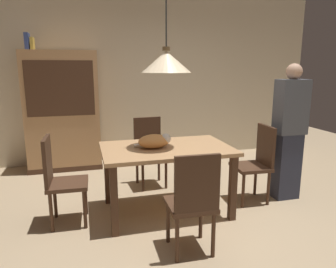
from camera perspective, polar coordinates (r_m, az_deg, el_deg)
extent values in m
plane|color=tan|center=(3.37, 3.67, -16.36)|extent=(10.00, 10.00, 0.00)
cube|color=beige|center=(5.54, -5.21, 10.44)|extent=(6.40, 0.10, 2.90)
cube|color=tan|center=(3.43, -0.30, -2.71)|extent=(1.40, 0.90, 0.04)
cube|color=#472D1E|center=(3.09, -9.77, -12.00)|extent=(0.07, 0.07, 0.71)
cube|color=#472D1E|center=(3.42, 11.70, -9.66)|extent=(0.07, 0.07, 0.71)
cube|color=#472D1E|center=(3.81, -10.96, -7.29)|extent=(0.07, 0.07, 0.71)
cube|color=#472D1E|center=(4.08, 6.74, -5.83)|extent=(0.07, 0.07, 0.71)
cube|color=#472D1E|center=(4.26, -3.10, -3.94)|extent=(0.42, 0.42, 0.04)
cube|color=#40291B|center=(4.37, -3.79, -0.04)|extent=(0.38, 0.06, 0.48)
cylinder|color=#472D1E|center=(4.14, -4.60, -7.71)|extent=(0.04, 0.04, 0.41)
cylinder|color=#472D1E|center=(4.23, -0.36, -7.25)|extent=(0.04, 0.04, 0.41)
cylinder|color=#472D1E|center=(4.44, -5.64, -6.37)|extent=(0.04, 0.04, 0.41)
cylinder|color=#472D1E|center=(4.52, -1.67, -5.98)|extent=(0.04, 0.04, 0.41)
cube|color=#472D1E|center=(3.42, -17.76, -8.64)|extent=(0.42, 0.42, 0.04)
cube|color=#40291B|center=(3.36, -21.11, -4.58)|extent=(0.05, 0.38, 0.48)
cylinder|color=#472D1E|center=(3.35, -14.91, -13.11)|extent=(0.04, 0.04, 0.41)
cylinder|color=#472D1E|center=(3.64, -14.78, -10.98)|extent=(0.04, 0.04, 0.41)
cylinder|color=#472D1E|center=(3.38, -20.49, -13.26)|extent=(0.04, 0.04, 0.41)
cylinder|color=#472D1E|center=(3.67, -19.88, -11.14)|extent=(0.04, 0.04, 0.41)
cube|color=#472D1E|center=(3.91, 14.81, -5.82)|extent=(0.42, 0.42, 0.04)
cube|color=#40291B|center=(3.93, 17.36, -1.97)|extent=(0.06, 0.38, 0.48)
cylinder|color=#472D1E|center=(4.05, 11.57, -8.38)|extent=(0.04, 0.04, 0.41)
cylinder|color=#472D1E|center=(3.78, 13.53, -9.99)|extent=(0.04, 0.04, 0.41)
cylinder|color=#472D1E|center=(4.19, 15.62, -7.92)|extent=(0.04, 0.04, 0.41)
cylinder|color=#472D1E|center=(3.93, 17.80, -9.42)|extent=(0.04, 0.04, 0.41)
cube|color=#472D1E|center=(2.81, 4.05, -12.69)|extent=(0.41, 0.41, 0.04)
cube|color=#40291B|center=(2.55, 5.37, -9.02)|extent=(0.38, 0.05, 0.48)
cylinder|color=#472D1E|center=(3.09, 5.99, -14.93)|extent=(0.04, 0.04, 0.41)
cylinder|color=#472D1E|center=(3.01, 0.01, -15.66)|extent=(0.04, 0.04, 0.41)
cylinder|color=#472D1E|center=(2.83, 8.25, -17.74)|extent=(0.04, 0.04, 0.41)
cylinder|color=#472D1E|center=(2.74, 1.67, -18.69)|extent=(0.04, 0.04, 0.41)
ellipsoid|color=#E59951|center=(3.37, -2.59, -1.33)|extent=(0.35, 0.23, 0.15)
sphere|color=white|center=(3.37, -0.40, -0.85)|extent=(0.11, 0.11, 0.11)
cylinder|color=white|center=(3.42, -4.75, -2.04)|extent=(0.18, 0.04, 0.04)
cone|color=beige|center=(3.32, -0.32, 13.02)|extent=(0.52, 0.52, 0.22)
cylinder|color=#513D23|center=(3.32, -0.32, 15.26)|extent=(0.08, 0.08, 0.04)
cube|color=tan|center=(5.17, -18.61, 3.91)|extent=(1.10, 0.44, 1.85)
cube|color=#472D1E|center=(4.91, -19.03, 7.82)|extent=(0.97, 0.01, 0.81)
cube|color=#472D1E|center=(5.36, -17.97, -5.49)|extent=(1.12, 0.45, 0.08)
cube|color=#384C93|center=(5.18, -24.23, 15.10)|extent=(0.06, 0.24, 0.24)
cube|color=gold|center=(5.17, -23.47, 14.84)|extent=(0.04, 0.20, 0.18)
cube|color=#2D3347|center=(4.16, 20.74, -5.46)|extent=(0.30, 0.20, 0.82)
cube|color=#4C515B|center=(4.01, 21.52, 4.60)|extent=(0.36, 0.22, 0.65)
sphere|color=tan|center=(3.98, 21.99, 10.50)|extent=(0.19, 0.19, 0.19)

